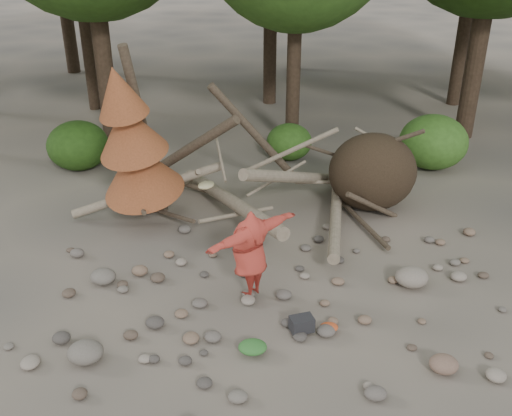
{
  "coord_description": "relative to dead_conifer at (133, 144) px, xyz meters",
  "views": [
    {
      "loc": [
        -0.68,
        -8.82,
        6.48
      ],
      "look_at": [
        -0.4,
        1.5,
        1.4
      ],
      "focal_mm": 40.0,
      "sensor_mm": 36.0,
      "label": 1
    }
  ],
  "objects": [
    {
      "name": "boulder_mid_left",
      "position": [
        -0.39,
        -2.4,
        -1.96
      ],
      "size": [
        0.51,
        0.46,
        0.31
      ],
      "primitive_type": "ellipsoid",
      "color": "#696258",
      "rests_on": "ground"
    },
    {
      "name": "deadfall_pile",
      "position": [
        5.13,
        0.87,
        -1.16
      ],
      "size": [
        8.55,
        5.24,
        3.3
      ],
      "color": "#332619",
      "rests_on": "ground"
    },
    {
      "name": "cloth_green",
      "position": [
        2.59,
        -4.62,
        -2.02
      ],
      "size": [
        0.49,
        0.41,
        0.18
      ],
      "primitive_type": "ellipsoid",
      "color": "#2E6829",
      "rests_on": "ground"
    },
    {
      "name": "dead_conifer",
      "position": [
        0.0,
        0.0,
        0.0
      ],
      "size": [
        2.06,
        2.16,
        4.35
      ],
      "color": "#4C3F30",
      "rests_on": "ground"
    },
    {
      "name": "bush_mid",
      "position": [
        3.92,
        4.43,
        -1.55
      ],
      "size": [
        1.4,
        1.4,
        1.12
      ],
      "primitive_type": "ellipsoid",
      "color": "#2F5A1A",
      "rests_on": "ground"
    },
    {
      "name": "bush_left",
      "position": [
        -2.38,
        3.83,
        -1.39
      ],
      "size": [
        1.8,
        1.8,
        1.44
      ],
      "primitive_type": "ellipsoid",
      "color": "#244713",
      "rests_on": "ground"
    },
    {
      "name": "boulder_front_right",
      "position": [
        5.67,
        -5.12,
        -1.97
      ],
      "size": [
        0.47,
        0.43,
        0.28
      ],
      "primitive_type": "ellipsoid",
      "color": "#7A5D4C",
      "rests_on": "ground"
    },
    {
      "name": "frisbee_thrower",
      "position": [
        2.57,
        -2.94,
        -1.14
      ],
      "size": [
        2.04,
        1.91,
        2.15
      ],
      "color": "#AD3227",
      "rests_on": "ground"
    },
    {
      "name": "backpack",
      "position": [
        3.47,
        -4.09,
        -1.98
      ],
      "size": [
        0.47,
        0.37,
        0.27
      ],
      "primitive_type": "cube",
      "rotation": [
        0.0,
        0.0,
        0.27
      ],
      "color": "black",
      "rests_on": "ground"
    },
    {
      "name": "bush_right",
      "position": [
        8.12,
        3.63,
        -1.31
      ],
      "size": [
        2.0,
        2.0,
        1.6
      ],
      "primitive_type": "ellipsoid",
      "color": "#3A6B21",
      "rests_on": "ground"
    },
    {
      "name": "ground",
      "position": [
        3.12,
        -3.37,
        -2.11
      ],
      "size": [
        120.0,
        120.0,
        0.0
      ],
      "primitive_type": "plane",
      "color": "#514C44",
      "rests_on": "ground"
    },
    {
      "name": "boulder_mid_right",
      "position": [
        5.82,
        -2.65,
        -1.91
      ],
      "size": [
        0.66,
        0.6,
        0.4
      ],
      "primitive_type": "ellipsoid",
      "color": "gray",
      "rests_on": "ground"
    },
    {
      "name": "cloth_orange",
      "position": [
        3.95,
        -4.09,
        -2.05
      ],
      "size": [
        0.33,
        0.27,
        0.12
      ],
      "primitive_type": "ellipsoid",
      "color": "#C04820",
      "rests_on": "ground"
    },
    {
      "name": "boulder_front_left",
      "position": [
        -0.19,
        -4.72,
        -1.93
      ],
      "size": [
        0.59,
        0.53,
        0.36
      ],
      "primitive_type": "ellipsoid",
      "color": "#696258",
      "rests_on": "ground"
    }
  ]
}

